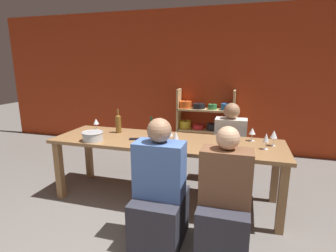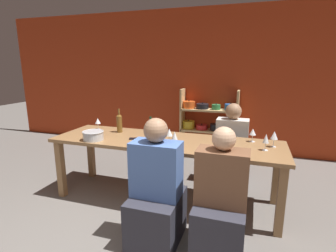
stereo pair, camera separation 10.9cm
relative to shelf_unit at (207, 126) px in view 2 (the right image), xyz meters
The scene contains 16 objects.
wall_back_red 0.88m from the shelf_unit, 132.98° to the left, with size 8.80×0.06×2.70m.
shelf_unit is the anchor object (origin of this frame).
dining_table 2.05m from the shelf_unit, 94.15° to the right, with size 2.75×0.81×0.78m.
mixing_bowl 2.52m from the shelf_unit, 112.85° to the right, with size 0.25×0.25×0.11m.
wine_bottle_green 2.28m from the shelf_unit, 96.50° to the right, with size 0.08×0.08×0.32m.
wine_bottle_dark 2.09m from the shelf_unit, 114.40° to the right, with size 0.07×0.07×0.32m.
wine_glass_white_a 2.23m from the shelf_unit, 60.98° to the right, with size 0.08×0.08×0.18m.
wine_glass_empty_a 2.01m from the shelf_unit, 64.75° to the right, with size 0.07×0.07×0.16m.
wine_glass_empty_b 2.11m from the shelf_unit, 92.35° to the right, with size 0.08×0.08×0.15m.
wine_glass_empty_c 2.32m from the shelf_unit, 64.80° to the right, with size 0.06×0.06×0.18m.
wine_glass_red_a 2.22m from the shelf_unit, 123.65° to the right, with size 0.08×0.08×0.16m.
wine_glass_red_b 2.29m from the shelf_unit, 89.09° to the right, with size 0.07×0.07×0.18m.
cell_phone 2.19m from the shelf_unit, 103.49° to the right, with size 0.16×0.11×0.01m.
person_near_a 2.79m from the shelf_unit, 89.53° to the right, with size 0.45×0.57×1.20m.
person_far_a 1.39m from the shelf_unit, 65.61° to the right, with size 0.43×0.54×1.15m.
person_near_b 2.86m from the shelf_unit, 77.55° to the right, with size 0.43×0.54×1.17m.
Camera 2 is at (1.01, -1.26, 1.66)m, focal length 28.00 mm.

